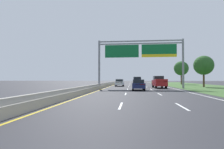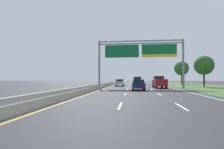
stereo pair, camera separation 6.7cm
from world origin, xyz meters
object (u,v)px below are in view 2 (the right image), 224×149
(overhead_sign_gantry, at_px, (140,53))
(car_blue_centre_lane_suv, at_px, (137,81))
(roadside_tree_mid, at_px, (204,65))
(roadside_tree_far, at_px, (182,68))
(car_white_left_lane_sedan, at_px, (120,83))
(car_navy_centre_lane_sedan, at_px, (138,85))
(pickup_truck_red, at_px, (159,82))

(overhead_sign_gantry, bearing_deg, car_blue_centre_lane_suv, 91.73)
(roadside_tree_mid, distance_m, roadside_tree_far, 17.75)
(overhead_sign_gantry, bearing_deg, roadside_tree_mid, 25.53)
(car_white_left_lane_sedan, relative_size, roadside_tree_far, 0.64)
(car_navy_centre_lane_sedan, relative_size, roadside_tree_far, 0.64)
(car_blue_centre_lane_suv, relative_size, car_navy_centre_lane_sedan, 1.07)
(overhead_sign_gantry, height_order, car_blue_centre_lane_suv, overhead_sign_gantry)
(pickup_truck_red, bearing_deg, car_blue_centre_lane_suv, 24.13)
(roadside_tree_far, bearing_deg, overhead_sign_gantry, -118.85)
(car_navy_centre_lane_sedan, height_order, roadside_tree_far, roadside_tree_far)
(roadside_tree_mid, bearing_deg, overhead_sign_gantry, -154.47)
(pickup_truck_red, xyz_separation_m, roadside_tree_far, (9.71, 22.34, 3.71))
(roadside_tree_far, bearing_deg, car_navy_centre_lane_sedan, -115.08)
(car_blue_centre_lane_suv, bearing_deg, roadside_tree_far, -42.97)
(pickup_truck_red, height_order, car_white_left_lane_sedan, pickup_truck_red)
(car_navy_centre_lane_sedan, distance_m, roadside_tree_mid, 18.13)
(overhead_sign_gantry, xyz_separation_m, car_blue_centre_lane_suv, (-0.29, 9.48, -5.07))
(car_white_left_lane_sedan, bearing_deg, roadside_tree_far, -48.25)
(pickup_truck_red, relative_size, car_white_left_lane_sedan, 1.23)
(roadside_tree_far, bearing_deg, pickup_truck_red, -113.50)
(overhead_sign_gantry, bearing_deg, car_white_left_lane_sedan, 115.70)
(pickup_truck_red, relative_size, roadside_tree_mid, 0.86)
(car_navy_centre_lane_sedan, bearing_deg, car_blue_centre_lane_suv, -0.82)
(overhead_sign_gantry, height_order, car_navy_centre_lane_sedan, overhead_sign_gantry)
(pickup_truck_red, xyz_separation_m, car_white_left_lane_sedan, (-7.71, 7.18, -0.26))
(pickup_truck_red, distance_m, car_white_left_lane_sedan, 10.54)
(car_white_left_lane_sedan, bearing_deg, overhead_sign_gantry, -153.57)
(overhead_sign_gantry, bearing_deg, car_navy_centre_lane_sedan, -95.51)
(car_white_left_lane_sedan, relative_size, car_navy_centre_lane_sedan, 1.00)
(car_white_left_lane_sedan, xyz_separation_m, roadside_tree_mid, (17.23, -2.59, 3.58))
(car_blue_centre_lane_suv, distance_m, roadside_tree_mid, 14.07)
(overhead_sign_gantry, distance_m, roadside_tree_mid, 14.51)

